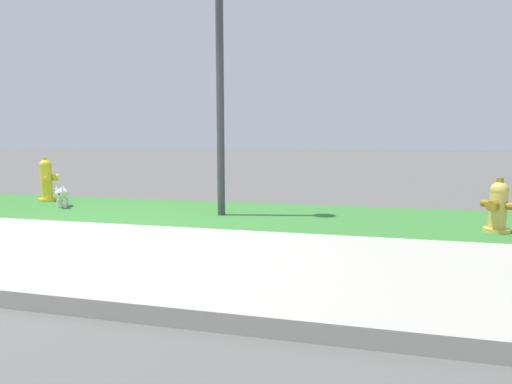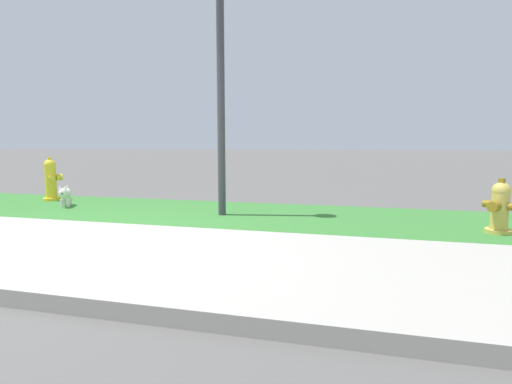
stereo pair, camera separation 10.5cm
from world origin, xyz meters
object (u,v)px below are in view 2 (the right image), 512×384
object	(u,v)px
fire_hydrant_mid_block	(500,208)
street_lamp	(220,13)
fire_hydrant_at_driveway	(51,180)
small_white_dog	(65,194)

from	to	relation	value
fire_hydrant_mid_block	street_lamp	distance (m)	4.34
fire_hydrant_at_driveway	street_lamp	xyz separation A→B (m)	(3.52, -0.64, 2.45)
fire_hydrant_mid_block	small_white_dog	world-z (taller)	fire_hydrant_mid_block
fire_hydrant_mid_block	small_white_dog	size ratio (longest dim) A/B	1.46
small_white_dog	street_lamp	world-z (taller)	street_lamp
fire_hydrant_mid_block	small_white_dog	xyz separation A→B (m)	(-6.28, 0.42, -0.09)
fire_hydrant_at_driveway	small_white_dog	size ratio (longest dim) A/B	1.80
fire_hydrant_at_driveway	small_white_dog	xyz separation A→B (m)	(0.75, -0.55, -0.17)
fire_hydrant_at_driveway	fire_hydrant_mid_block	world-z (taller)	fire_hydrant_at_driveway
street_lamp	small_white_dog	bearing A→B (deg)	178.18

